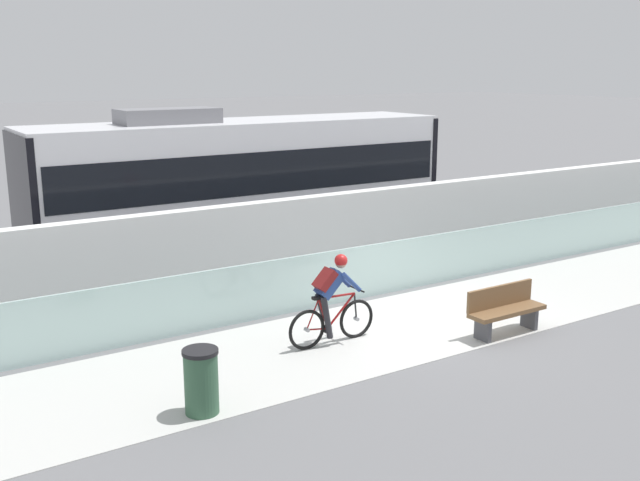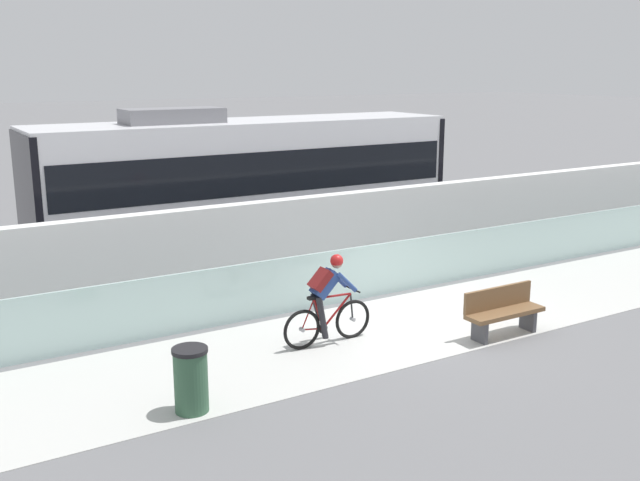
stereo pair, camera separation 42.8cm
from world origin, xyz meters
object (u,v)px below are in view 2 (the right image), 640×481
at_px(tram, 248,180).
at_px(bench, 503,310).
at_px(trash_bin, 191,380).
at_px(cyclist_on_bike, 327,301).

bearing_deg(tram, bench, -81.69).
bearing_deg(trash_bin, cyclist_on_bike, 22.42).
distance_m(tram, bench, 8.34).
bearing_deg(bench, trash_bin, 179.66).
distance_m(tram, cyclist_on_bike, 7.16).
bearing_deg(tram, trash_bin, -120.55).
bearing_deg(cyclist_on_bike, bench, -23.56).
distance_m(cyclist_on_bike, trash_bin, 3.29).
relative_size(tram, trash_bin, 11.52).
height_order(tram, trash_bin, tram).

